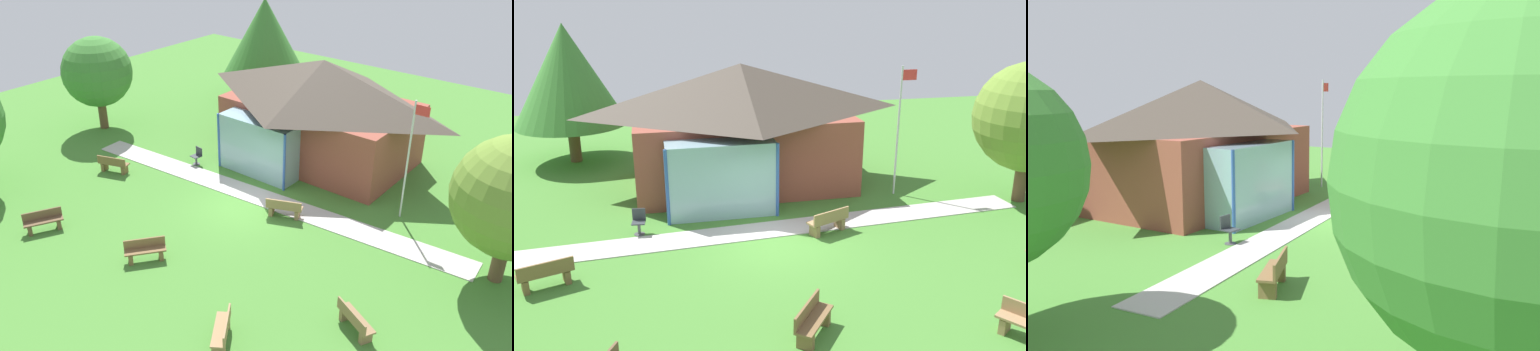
# 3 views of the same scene
# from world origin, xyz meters

# --- Properties ---
(ground_plane) EXTENTS (44.00, 44.00, 0.00)m
(ground_plane) POSITION_xyz_m (0.00, 0.00, 0.00)
(ground_plane) COLOR #478433
(pavilion) EXTENTS (9.65, 7.15, 5.02)m
(pavilion) POSITION_xyz_m (-0.18, 6.03, 2.62)
(pavilion) COLOR brown
(pavilion) RESTS_ON ground_plane
(footpath) EXTENTS (19.07, 2.67, 0.03)m
(footpath) POSITION_xyz_m (0.00, 1.12, 0.01)
(footpath) COLOR #BCB7B2
(footpath) RESTS_ON ground_plane
(flagpole) EXTENTS (0.64, 0.08, 5.11)m
(flagpole) POSITION_xyz_m (5.66, 3.55, 2.84)
(flagpole) COLOR silver
(flagpole) RESTS_ON ground_plane
(bench_front_left) EXTENTS (1.06, 1.54, 0.84)m
(bench_front_left) POSITION_xyz_m (-4.98, -6.33, 0.40)
(bench_front_left) COLOR brown
(bench_front_left) RESTS_ON ground_plane
(bench_lawn_far_right) EXTENTS (1.54, 1.07, 0.84)m
(bench_lawn_far_right) POSITION_xyz_m (7.49, -3.50, 0.40)
(bench_lawn_far_right) COLOR olive
(bench_lawn_far_right) RESTS_ON ground_plane
(bench_rear_near_path) EXTENTS (1.55, 0.99, 0.84)m
(bench_rear_near_path) POSITION_xyz_m (1.88, 0.49, 0.40)
(bench_rear_near_path) COLOR #9E7A51
(bench_rear_near_path) RESTS_ON ground_plane
(bench_front_right) EXTENTS (1.21, 1.49, 0.84)m
(bench_front_right) POSITION_xyz_m (4.62, -6.36, 0.40)
(bench_front_right) COLOR #9E7A51
(bench_front_right) RESTS_ON ground_plane
(bench_front_center) EXTENTS (1.26, 1.46, 0.84)m
(bench_front_center) POSITION_xyz_m (-0.32, -5.09, 0.40)
(bench_front_center) COLOR brown
(bench_front_center) RESTS_ON ground_plane
(bench_mid_left) EXTENTS (1.56, 0.92, 0.84)m
(bench_mid_left) POSITION_xyz_m (-6.86, -1.39, 0.40)
(bench_mid_left) COLOR brown
(bench_mid_left) RESTS_ON ground_plane
(patio_chair_west) EXTENTS (0.49, 0.49, 0.86)m
(patio_chair_west) POSITION_xyz_m (-4.37, 1.77, 0.42)
(patio_chair_west) COLOR #33383D
(patio_chair_west) RESTS_ON ground_plane
(tree_west_hedge) EXTENTS (3.80, 3.80, 5.16)m
(tree_west_hedge) POSITION_xyz_m (-11.72, 1.77, 3.24)
(tree_west_hedge) COLOR brown
(tree_west_hedge) RESTS_ON ground_plane
(tree_behind_pavilion_left) EXTENTS (5.10, 5.10, 6.40)m
(tree_behind_pavilion_left) POSITION_xyz_m (-7.34, 10.92, 4.09)
(tree_behind_pavilion_left) COLOR brown
(tree_behind_pavilion_left) RESTS_ON ground_plane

